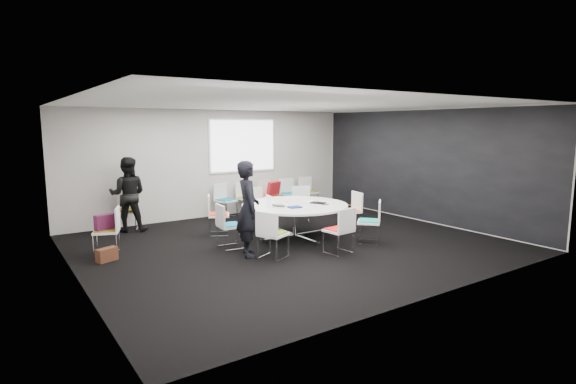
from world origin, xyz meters
TOP-DOWN VIEW (x-y plane):
  - room_shell at (0.09, 0.00)m, footprint 8.08×7.08m
  - conference_table at (0.35, 0.37)m, footprint 2.26×2.26m
  - projection_screen at (0.80, 3.46)m, footprint 1.90×0.03m
  - chair_ring_a at (1.79, 0.23)m, footprint 0.53×0.54m
  - chair_ring_b at (1.41, 1.60)m, footprint 0.63×0.63m
  - chair_ring_c at (0.39, 2.04)m, footprint 0.52×0.51m
  - chair_ring_d at (-0.90, 1.52)m, footprint 0.60×0.61m
  - chair_ring_e at (-1.18, 0.40)m, footprint 0.49×0.50m
  - chair_ring_f at (-0.86, -0.67)m, footprint 0.60×0.61m
  - chair_ring_g at (0.34, -1.10)m, footprint 0.51×0.50m
  - chair_ring_h at (1.35, -0.87)m, footprint 0.64×0.64m
  - chair_back_a at (0.09, 3.17)m, footprint 0.57×0.56m
  - chair_back_b at (0.74, 3.17)m, footprint 0.52×0.51m
  - chair_back_c at (1.43, 3.13)m, footprint 0.56×0.56m
  - chair_back_d at (2.11, 3.13)m, footprint 0.50×0.49m
  - chair_back_e at (2.78, 3.13)m, footprint 0.49×0.48m
  - chair_spare_left at (-3.27, 1.29)m, footprint 0.58×0.59m
  - chair_person_back at (-2.43, 3.14)m, footprint 0.59×0.59m
  - person_main at (-1.13, -0.25)m, footprint 0.61×0.74m
  - person_back at (-2.43, 2.98)m, footprint 1.01×0.92m
  - laptop at (-0.05, 0.37)m, footprint 0.37×0.41m
  - laptop_lid at (-0.28, 0.38)m, footprint 0.07×0.30m
  - notebook_black at (0.83, 0.17)m, footprint 0.33×0.37m
  - tablet_folio at (0.11, 0.03)m, footprint 0.28×0.23m
  - papers_right at (0.87, 0.52)m, footprint 0.34×0.28m
  - papers_front at (0.95, 0.28)m, footprint 0.35×0.29m
  - cup at (0.30, 0.55)m, footprint 0.08×0.08m
  - phone at (0.85, -0.06)m, footprint 0.15×0.08m
  - maroon_bag at (-3.28, 1.29)m, footprint 0.42×0.25m
  - brown_bag at (-3.39, 0.83)m, footprint 0.39×0.28m
  - red_jacket at (1.43, 2.91)m, footprint 0.47×0.29m

SIDE VIEW (x-z plane):
  - brown_bag at x=-3.39m, z-range 0.00..0.24m
  - chair_ring_a at x=1.79m, z-range -0.16..0.72m
  - chair_ring_b at x=1.41m, z-range -0.16..0.72m
  - chair_ring_c at x=0.39m, z-range -0.16..0.72m
  - chair_ring_d at x=-0.90m, z-range -0.16..0.72m
  - chair_ring_e at x=-1.18m, z-range -0.16..0.72m
  - chair_ring_f at x=-0.86m, z-range -0.16..0.72m
  - chair_ring_g at x=0.34m, z-range -0.16..0.72m
  - chair_ring_h at x=1.35m, z-range -0.16..0.72m
  - chair_back_a at x=0.09m, z-range -0.16..0.72m
  - chair_back_b at x=0.74m, z-range -0.16..0.72m
  - chair_back_c at x=1.43m, z-range -0.16..0.72m
  - chair_back_d at x=2.11m, z-range -0.16..0.72m
  - chair_back_e at x=2.78m, z-range -0.16..0.72m
  - chair_spare_left at x=-3.27m, z-range -0.16..0.72m
  - chair_person_back at x=-2.43m, z-range -0.16..0.72m
  - conference_table at x=0.35m, z-range 0.18..0.91m
  - maroon_bag at x=-3.28m, z-range 0.48..0.76m
  - red_jacket at x=1.43m, z-range 0.52..0.88m
  - papers_right at x=0.87m, z-range 0.73..0.73m
  - papers_front at x=0.95m, z-range 0.73..0.73m
  - phone at x=0.85m, z-range 0.73..0.74m
  - notebook_black at x=0.83m, z-range 0.73..0.75m
  - tablet_folio at x=0.11m, z-range 0.73..0.76m
  - laptop at x=-0.05m, z-range 0.73..0.76m
  - cup at x=0.30m, z-range 0.73..0.82m
  - person_back at x=-2.43m, z-range 0.00..1.69m
  - laptop_lid at x=-0.28m, z-range 0.75..0.97m
  - person_main at x=-1.13m, z-range 0.00..1.76m
  - room_shell at x=0.09m, z-range -0.04..2.84m
  - projection_screen at x=0.80m, z-range 1.17..2.53m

